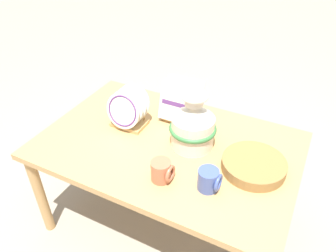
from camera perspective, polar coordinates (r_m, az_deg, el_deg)
The scene contains 8 objects.
ground_plane at distance 2.14m, azimuth 0.00°, elevation -15.72°, with size 14.00×14.00×0.00m, color gray.
display_table at distance 1.74m, azimuth 0.00°, elevation -4.61°, with size 1.32×0.87×0.61m.
ceramic_vase at distance 1.62m, azimuth 4.38°, elevation 0.30°, with size 0.24×0.24×0.30m.
dish_rack_round_plates at distance 1.79m, azimuth -7.01°, elevation 2.53°, with size 0.20×0.17×0.22m.
dish_rack_square_plates at distance 1.84m, azimuth 2.26°, elevation 3.47°, with size 0.21×0.17×0.23m.
wicker_charger_stack at distance 1.59m, azimuth 14.70°, elevation -6.62°, with size 0.30×0.30×0.05m.
mug_terracotta_glaze at distance 1.47m, azimuth -1.05°, elevation -7.85°, with size 0.10×0.09×0.10m.
mug_cobalt_glaze at distance 1.45m, azimuth 7.18°, elevation -9.30°, with size 0.10×0.09×0.10m.
Camera 1 is at (0.60, -1.18, 1.68)m, focal length 35.00 mm.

